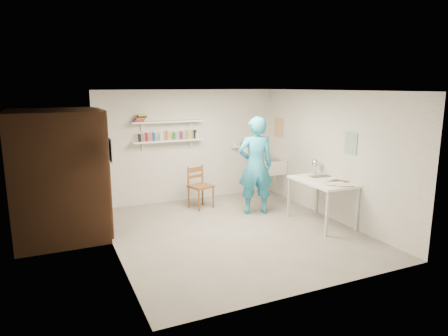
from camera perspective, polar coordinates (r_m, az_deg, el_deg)
name	(u,v)px	position (r m, az deg, el deg)	size (l,w,h in m)	color
floor	(233,232)	(7.00, 1.36, -9.13)	(4.00, 4.50, 0.02)	slate
ceiling	(234,90)	(6.55, 1.47, 11.08)	(4.00, 4.50, 0.02)	silver
wall_back	(189,146)	(8.73, -5.03, 3.21)	(4.00, 0.02, 2.40)	silver
wall_front	(318,197)	(4.79, 13.24, -4.10)	(4.00, 0.02, 2.40)	silver
wall_left	(111,174)	(6.09, -15.89, -0.88)	(0.02, 4.50, 2.40)	silver
wall_right	(330,155)	(7.74, 14.95, 1.78)	(0.02, 4.50, 2.40)	silver
doorway_recess	(103,174)	(7.16, -16.91, -0.76)	(0.02, 0.90, 2.00)	black
corridor_box	(58,174)	(7.10, -22.62, -0.84)	(1.40, 1.50, 2.10)	brown
door_lintel	(100,112)	(7.02, -17.26, 7.66)	(0.06, 1.05, 0.10)	brown
door_jamb_near	(109,179)	(6.67, -16.17, -1.59)	(0.06, 0.10, 2.00)	brown
door_jamb_far	(100,168)	(7.64, -17.27, -0.01)	(0.06, 0.10, 2.00)	brown
shelf_lower	(168,141)	(8.44, -7.97, 3.88)	(1.50, 0.22, 0.03)	white
shelf_upper	(168,122)	(8.40, -8.05, 6.58)	(1.50, 0.22, 0.03)	white
ledge_shelf	(246,146)	(9.19, 3.14, 3.16)	(0.70, 0.14, 0.03)	white
poster_left	(110,150)	(6.08, -15.94, 2.45)	(0.01, 0.28, 0.36)	#334C7F
poster_right_a	(279,128)	(9.14, 7.82, 5.73)	(0.01, 0.34, 0.42)	#995933
poster_right_b	(351,143)	(7.27, 17.66, 3.40)	(0.01, 0.30, 0.38)	#3F724C
belfast_sink	(271,166)	(9.06, 6.72, 0.26)	(0.48, 0.60, 0.30)	white
man	(255,166)	(7.76, 4.52, 0.32)	(0.70, 0.46, 1.91)	teal
wall_clock	(248,148)	(7.86, 3.47, 2.85)	(0.34, 0.34, 0.04)	beige
wooden_chair	(201,186)	(8.19, -3.34, -2.61)	(0.43, 0.41, 0.92)	brown
work_table	(321,202)	(7.49, 13.74, -4.75)	(0.73, 1.21, 0.81)	white
desk_lamp	(316,163)	(7.83, 12.94, 0.72)	(0.15, 0.15, 0.15)	silver
spray_cans	(168,136)	(8.43, -7.99, 4.55)	(1.31, 0.06, 0.17)	black
book_stack	(141,118)	(8.25, -11.82, 6.96)	(0.26, 0.14, 0.14)	red
ledge_pots	(246,143)	(9.19, 3.14, 3.53)	(0.48, 0.07, 0.09)	silver
papers	(322,180)	(7.38, 13.89, -1.64)	(0.30, 0.22, 0.02)	silver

